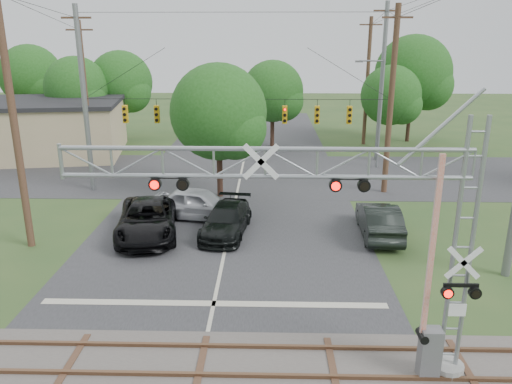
{
  "coord_description": "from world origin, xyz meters",
  "views": [
    {
      "loc": [
        2.02,
        -11.07,
        9.57
      ],
      "look_at": [
        1.54,
        7.5,
        3.81
      ],
      "focal_mm": 35.0,
      "sensor_mm": 36.0,
      "label": 1
    }
  ],
  "objects_px": {
    "pickup_black": "(147,219)",
    "car_dark": "(226,220)",
    "crossing_gantry": "(342,223)",
    "traffic_signal_span": "(250,105)",
    "streetlight": "(379,108)",
    "sedan_silver": "(199,203)",
    "commercial_building": "(1,129)"
  },
  "relations": [
    {
      "from": "pickup_black",
      "to": "car_dark",
      "type": "height_order",
      "value": "pickup_black"
    },
    {
      "from": "car_dark",
      "to": "pickup_black",
      "type": "bearing_deg",
      "value": -168.31
    },
    {
      "from": "crossing_gantry",
      "to": "traffic_signal_span",
      "type": "distance_m",
      "value": 18.65
    },
    {
      "from": "crossing_gantry",
      "to": "streetlight",
      "type": "distance_m",
      "value": 25.51
    },
    {
      "from": "car_dark",
      "to": "streetlight",
      "type": "distance_m",
      "value": 17.64
    },
    {
      "from": "car_dark",
      "to": "sedan_silver",
      "type": "xyz_separation_m",
      "value": [
        -1.7,
        2.2,
        0.12
      ]
    },
    {
      "from": "crossing_gantry",
      "to": "streetlight",
      "type": "bearing_deg",
      "value": 76.07
    },
    {
      "from": "crossing_gantry",
      "to": "streetlight",
      "type": "height_order",
      "value": "streetlight"
    },
    {
      "from": "traffic_signal_span",
      "to": "pickup_black",
      "type": "xyz_separation_m",
      "value": [
        -4.9,
        -7.75,
        -4.72
      ]
    },
    {
      "from": "commercial_building",
      "to": "car_dark",
      "type": "bearing_deg",
      "value": -49.39
    },
    {
      "from": "pickup_black",
      "to": "car_dark",
      "type": "xyz_separation_m",
      "value": [
        3.94,
        0.33,
        -0.12
      ]
    },
    {
      "from": "crossing_gantry",
      "to": "car_dark",
      "type": "bearing_deg",
      "value": 110.69
    },
    {
      "from": "car_dark",
      "to": "crossing_gantry",
      "type": "bearing_deg",
      "value": -62.35
    },
    {
      "from": "commercial_building",
      "to": "streetlight",
      "type": "distance_m",
      "value": 30.75
    },
    {
      "from": "traffic_signal_span",
      "to": "crossing_gantry",
      "type": "bearing_deg",
      "value": -80.2
    },
    {
      "from": "crossing_gantry",
      "to": "traffic_signal_span",
      "type": "height_order",
      "value": "traffic_signal_span"
    },
    {
      "from": "crossing_gantry",
      "to": "traffic_signal_span",
      "type": "bearing_deg",
      "value": 99.8
    },
    {
      "from": "pickup_black",
      "to": "car_dark",
      "type": "distance_m",
      "value": 3.95
    },
    {
      "from": "streetlight",
      "to": "commercial_building",
      "type": "bearing_deg",
      "value": 174.07
    },
    {
      "from": "pickup_black",
      "to": "car_dark",
      "type": "bearing_deg",
      "value": -4.83
    },
    {
      "from": "traffic_signal_span",
      "to": "streetlight",
      "type": "bearing_deg",
      "value": 34.46
    },
    {
      "from": "crossing_gantry",
      "to": "pickup_black",
      "type": "xyz_separation_m",
      "value": [
        -8.07,
        10.61,
        -3.9
      ]
    },
    {
      "from": "commercial_building",
      "to": "streetlight",
      "type": "height_order",
      "value": "streetlight"
    },
    {
      "from": "sedan_silver",
      "to": "commercial_building",
      "type": "xyz_separation_m",
      "value": [
        -18.53,
        14.78,
        1.45
      ]
    },
    {
      "from": "streetlight",
      "to": "crossing_gantry",
      "type": "bearing_deg",
      "value": -103.93
    },
    {
      "from": "car_dark",
      "to": "streetlight",
      "type": "relative_size",
      "value": 0.62
    },
    {
      "from": "crossing_gantry",
      "to": "traffic_signal_span",
      "type": "relative_size",
      "value": 0.59
    },
    {
      "from": "commercial_building",
      "to": "streetlight",
      "type": "xyz_separation_m",
      "value": [
        30.51,
        -3.17,
        2.25
      ]
    },
    {
      "from": "crossing_gantry",
      "to": "commercial_building",
      "type": "distance_m",
      "value": 37.14
    },
    {
      "from": "traffic_signal_span",
      "to": "sedan_silver",
      "type": "height_order",
      "value": "traffic_signal_span"
    },
    {
      "from": "crossing_gantry",
      "to": "car_dark",
      "type": "relative_size",
      "value": 2.26
    },
    {
      "from": "pickup_black",
      "to": "sedan_silver",
      "type": "relative_size",
      "value": 1.23
    }
  ]
}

